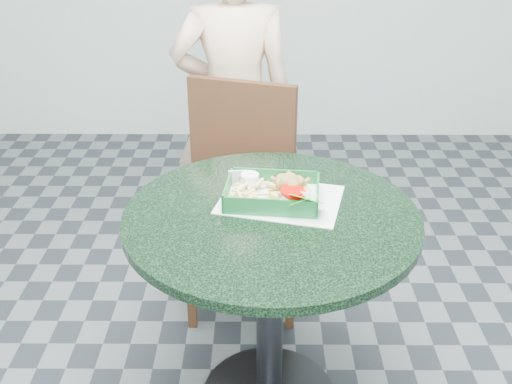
{
  "coord_description": "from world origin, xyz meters",
  "views": [
    {
      "loc": [
        -0.04,
        -1.57,
        1.67
      ],
      "look_at": [
        -0.05,
        0.1,
        0.79
      ],
      "focal_mm": 42.0,
      "sensor_mm": 36.0,
      "label": 1
    }
  ],
  "objects_px": {
    "food_basket": "(272,201)",
    "crab_sandwich": "(289,190)",
    "diner_person": "(234,105)",
    "dining_chair": "(242,181)",
    "sauce_ramekin": "(248,185)",
    "cafe_table": "(271,265)"
  },
  "relations": [
    {
      "from": "dining_chair",
      "to": "diner_person",
      "type": "relative_size",
      "value": 0.61
    },
    {
      "from": "crab_sandwich",
      "to": "sauce_ramekin",
      "type": "bearing_deg",
      "value": 164.9
    },
    {
      "from": "cafe_table",
      "to": "diner_person",
      "type": "relative_size",
      "value": 0.59
    },
    {
      "from": "dining_chair",
      "to": "food_basket",
      "type": "xyz_separation_m",
      "value": [
        0.12,
        -0.61,
        0.23
      ]
    },
    {
      "from": "dining_chair",
      "to": "sauce_ramekin",
      "type": "xyz_separation_m",
      "value": [
        0.04,
        -0.56,
        0.27
      ]
    },
    {
      "from": "diner_person",
      "to": "sauce_ramekin",
      "type": "xyz_separation_m",
      "value": [
        0.08,
        -0.86,
        0.04
      ]
    },
    {
      "from": "diner_person",
      "to": "crab_sandwich",
      "type": "height_order",
      "value": "diner_person"
    },
    {
      "from": "food_basket",
      "to": "cafe_table",
      "type": "bearing_deg",
      "value": -92.81
    },
    {
      "from": "cafe_table",
      "to": "sauce_ramekin",
      "type": "relative_size",
      "value": 15.25
    },
    {
      "from": "cafe_table",
      "to": "sauce_ramekin",
      "type": "xyz_separation_m",
      "value": [
        -0.07,
        0.13,
        0.22
      ]
    },
    {
      "from": "diner_person",
      "to": "food_basket",
      "type": "bearing_deg",
      "value": 94.32
    },
    {
      "from": "dining_chair",
      "to": "diner_person",
      "type": "distance_m",
      "value": 0.38
    },
    {
      "from": "dining_chair",
      "to": "diner_person",
      "type": "xyz_separation_m",
      "value": [
        -0.04,
        0.3,
        0.23
      ]
    },
    {
      "from": "diner_person",
      "to": "crab_sandwich",
      "type": "distance_m",
      "value": 0.91
    },
    {
      "from": "dining_chair",
      "to": "sauce_ramekin",
      "type": "relative_size",
      "value": 15.75
    },
    {
      "from": "dining_chair",
      "to": "crab_sandwich",
      "type": "height_order",
      "value": "dining_chair"
    },
    {
      "from": "food_basket",
      "to": "crab_sandwich",
      "type": "distance_m",
      "value": 0.06
    },
    {
      "from": "diner_person",
      "to": "sauce_ramekin",
      "type": "distance_m",
      "value": 0.86
    },
    {
      "from": "dining_chair",
      "to": "food_basket",
      "type": "distance_m",
      "value": 0.66
    },
    {
      "from": "food_basket",
      "to": "crab_sandwich",
      "type": "relative_size",
      "value": 2.18
    },
    {
      "from": "cafe_table",
      "to": "dining_chair",
      "type": "height_order",
      "value": "dining_chair"
    },
    {
      "from": "cafe_table",
      "to": "food_basket",
      "type": "height_order",
      "value": "food_basket"
    }
  ]
}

